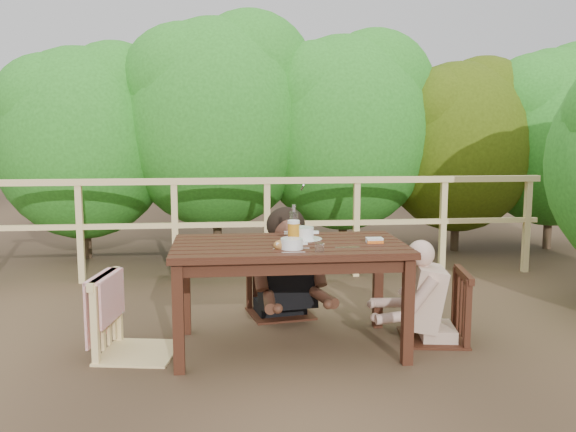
{
  "coord_description": "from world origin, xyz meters",
  "views": [
    {
      "loc": [
        -0.43,
        -4.02,
        1.47
      ],
      "look_at": [
        0.0,
        0.05,
        0.9
      ],
      "focal_mm": 38.49,
      "sensor_mm": 36.0,
      "label": 1
    }
  ],
  "objects": [
    {
      "name": "diner_right",
      "position": [
        1.06,
        0.06,
        0.58
      ],
      "size": [
        0.65,
        0.56,
        1.17
      ],
      "primitive_type": null,
      "rotation": [
        0.0,
        0.0,
        1.41
      ],
      "color": "tan",
      "rests_on": "ground"
    },
    {
      "name": "table",
      "position": [
        0.0,
        0.0,
        0.36
      ],
      "size": [
        1.54,
        0.86,
        0.71
      ],
      "primitive_type": "cube",
      "color": "black",
      "rests_on": "ground"
    },
    {
      "name": "tumbler",
      "position": [
        0.16,
        -0.32,
        0.74
      ],
      "size": [
        0.06,
        0.06,
        0.07
      ],
      "primitive_type": "cylinder",
      "color": "silver",
      "rests_on": "table"
    },
    {
      "name": "railing",
      "position": [
        0.0,
        2.0,
        0.51
      ],
      "size": [
        5.6,
        0.1,
        1.01
      ],
      "primitive_type": "cube",
      "color": "#E0C17D",
      "rests_on": "ground"
    },
    {
      "name": "ground",
      "position": [
        0.0,
        0.0,
        0.0
      ],
      "size": [
        60.0,
        60.0,
        0.0
      ],
      "primitive_type": "plane",
      "color": "brown",
      "rests_on": "ground"
    },
    {
      "name": "chair_left",
      "position": [
        -1.0,
        -0.01,
        0.5
      ],
      "size": [
        0.58,
        0.58,
        1.01
      ],
      "primitive_type": "cube",
      "rotation": [
        0.0,
        0.0,
        1.4
      ],
      "color": "#E0C17D",
      "rests_on": "ground"
    },
    {
      "name": "beer_glass",
      "position": [
        0.04,
        0.06,
        0.79
      ],
      "size": [
        0.08,
        0.08,
        0.16
      ],
      "primitive_type": "cylinder",
      "color": "gold",
      "rests_on": "table"
    },
    {
      "name": "chair_far",
      "position": [
        0.01,
        0.77,
        0.48
      ],
      "size": [
        0.56,
        0.56,
        0.96
      ],
      "primitive_type": "cube",
      "rotation": [
        0.0,
        0.0,
        0.18
      ],
      "color": "black",
      "rests_on": "ground"
    },
    {
      "name": "bottle",
      "position": [
        0.05,
        0.17,
        0.84
      ],
      "size": [
        0.06,
        0.06,
        0.25
      ],
      "primitive_type": "cylinder",
      "color": "silver",
      "rests_on": "table"
    },
    {
      "name": "woman",
      "position": [
        0.01,
        0.79,
        0.67
      ],
      "size": [
        0.66,
        0.76,
        1.35
      ],
      "primitive_type": null,
      "rotation": [
        0.0,
        0.0,
        3.32
      ],
      "color": "black",
      "rests_on": "ground"
    },
    {
      "name": "soup_near",
      "position": [
        -0.0,
        -0.2,
        0.75
      ],
      "size": [
        0.24,
        0.24,
        0.08
      ],
      "primitive_type": "cylinder",
      "color": "white",
      "rests_on": "table"
    },
    {
      "name": "butter_tub",
      "position": [
        0.57,
        -0.05,
        0.73
      ],
      "size": [
        0.11,
        0.08,
        0.05
      ],
      "primitive_type": "cube",
      "rotation": [
        0.0,
        0.0,
        -0.03
      ],
      "color": "white",
      "rests_on": "table"
    },
    {
      "name": "bread_roll",
      "position": [
        -0.06,
        -0.18,
        0.75
      ],
      "size": [
        0.12,
        0.09,
        0.07
      ],
      "primitive_type": "ellipsoid",
      "color": "#B26F3F",
      "rests_on": "table"
    },
    {
      "name": "hedge_row",
      "position": [
        0.4,
        3.2,
        1.9
      ],
      "size": [
        6.6,
        1.6,
        3.8
      ],
      "primitive_type": null,
      "color": "#266D1C",
      "rests_on": "ground"
    },
    {
      "name": "chair_right",
      "position": [
        1.03,
        0.06,
        0.47
      ],
      "size": [
        0.54,
        0.54,
        0.94
      ],
      "primitive_type": "cube",
      "rotation": [
        0.0,
        0.0,
        -1.73
      ],
      "color": "black",
      "rests_on": "ground"
    },
    {
      "name": "soup_far",
      "position": [
        0.1,
        0.15,
        0.76
      ],
      "size": [
        0.29,
        0.29,
        0.1
      ],
      "primitive_type": "cylinder",
      "color": "white",
      "rests_on": "table"
    }
  ]
}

